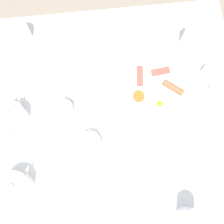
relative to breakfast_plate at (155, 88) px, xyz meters
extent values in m
plane|color=gray|center=(-0.09, 0.19, -0.74)|extent=(8.00, 8.00, 0.00)
cube|color=silver|center=(-0.09, 0.19, -0.02)|extent=(1.00, 1.11, 0.03)
cylinder|color=brown|center=(-0.54, -0.31, -0.39)|extent=(0.04, 0.04, 0.70)
cylinder|color=brown|center=(0.36, -0.31, -0.39)|extent=(0.04, 0.04, 0.70)
cylinder|color=brown|center=(0.36, 0.69, -0.39)|extent=(0.04, 0.04, 0.70)
cylinder|color=white|center=(0.00, 0.00, 0.00)|extent=(0.30, 0.30, 0.01)
cylinder|color=white|center=(-0.07, -0.01, 0.01)|extent=(0.06, 0.06, 0.00)
sphere|color=yellow|center=(-0.07, -0.01, 0.02)|extent=(0.02, 0.02, 0.02)
cylinder|color=brown|center=(-0.01, -0.07, 0.02)|extent=(0.08, 0.09, 0.03)
cube|color=#B74C42|center=(0.07, -0.03, 0.01)|extent=(0.04, 0.08, 0.01)
cube|color=#B74C42|center=(0.06, 0.06, 0.01)|extent=(0.09, 0.04, 0.01)
cylinder|color=#D16023|center=(-0.03, 0.07, 0.01)|extent=(0.05, 0.05, 0.01)
cylinder|color=white|center=(-0.07, 0.58, 0.04)|extent=(0.11, 0.11, 0.09)
cylinder|color=white|center=(-0.07, 0.58, 0.08)|extent=(0.08, 0.08, 0.01)
sphere|color=white|center=(-0.07, 0.58, 0.10)|extent=(0.02, 0.02, 0.02)
cone|color=white|center=(-0.01, 0.55, 0.04)|extent=(0.05, 0.04, 0.04)
torus|color=white|center=(-0.12, 0.60, 0.04)|extent=(0.07, 0.04, 0.07)
cylinder|color=white|center=(-0.34, 0.57, 0.04)|extent=(0.11, 0.11, 0.09)
cylinder|color=white|center=(-0.34, 0.57, 0.08)|extent=(0.08, 0.08, 0.01)
sphere|color=white|center=(-0.34, 0.57, 0.10)|extent=(0.02, 0.02, 0.02)
cone|color=white|center=(-0.28, 0.53, 0.04)|extent=(0.05, 0.05, 0.04)
torus|color=white|center=(-0.38, 0.60, 0.04)|extent=(0.06, 0.05, 0.07)
cylinder|color=white|center=(-0.21, 0.29, 0.00)|extent=(0.13, 0.13, 0.01)
cylinder|color=white|center=(-0.21, 0.29, 0.02)|extent=(0.09, 0.09, 0.05)
cylinder|color=brown|center=(-0.21, 0.29, 0.02)|extent=(0.08, 0.08, 0.04)
torus|color=white|center=(-0.23, 0.33, 0.02)|extent=(0.02, 0.04, 0.04)
cylinder|color=white|center=(0.02, -0.24, 0.00)|extent=(0.13, 0.13, 0.01)
cylinder|color=white|center=(0.02, -0.24, 0.02)|extent=(0.09, 0.09, 0.05)
cylinder|color=brown|center=(0.02, -0.24, 0.02)|extent=(0.08, 0.08, 0.04)
torus|color=white|center=(-0.02, -0.22, 0.02)|extent=(0.04, 0.02, 0.04)
cylinder|color=white|center=(0.19, -0.17, 0.06)|extent=(0.07, 0.07, 0.13)
cylinder|color=white|center=(-0.51, -0.04, 0.06)|extent=(0.07, 0.07, 0.13)
cylinder|color=white|center=(0.31, 0.54, 0.04)|extent=(0.07, 0.07, 0.10)
cylinder|color=white|center=(-0.05, 0.37, 0.02)|extent=(0.06, 0.06, 0.06)
torus|color=white|center=(-0.02, 0.37, 0.02)|extent=(0.04, 0.01, 0.04)
cube|color=white|center=(-0.28, -0.14, 0.00)|extent=(0.17, 0.18, 0.01)
cube|color=silver|center=(0.20, 0.31, -0.01)|extent=(0.02, 0.16, 0.00)
cube|color=silver|center=(-0.33, 0.15, -0.01)|extent=(0.12, 0.17, 0.00)
camera|label=1|loc=(-0.37, 0.22, 1.03)|focal=42.00mm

